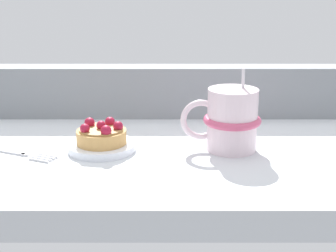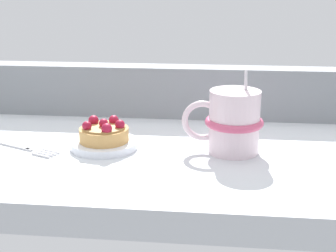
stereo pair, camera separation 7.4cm
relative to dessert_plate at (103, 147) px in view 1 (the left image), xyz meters
The scene contains 6 objects.
ground_plane 7.64cm from the dessert_plate, ahead, with size 80.59×43.30×4.20cm, color silver.
window_rail_back 21.65cm from the dessert_plate, 70.50° to the left, with size 78.98×5.52×9.75cm, color gray.
dessert_plate is the anchor object (origin of this frame).
raspberry_tart 2.04cm from the dessert_plate, ahead, with size 7.76×7.76×3.68cm.
coffee_mug 20.47cm from the dessert_plate, ahead, with size 12.49×8.95×12.97cm.
dessert_fork 14.38cm from the dessert_plate, behind, with size 16.50×8.47×0.60cm.
Camera 1 is at (3.25, -71.70, 25.65)cm, focal length 51.20 mm.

